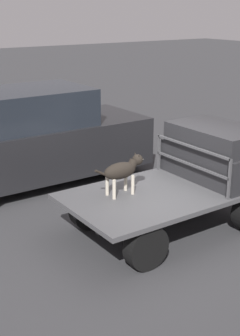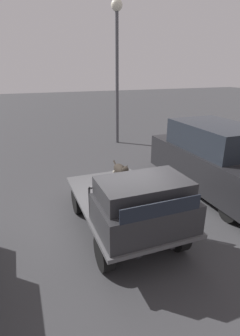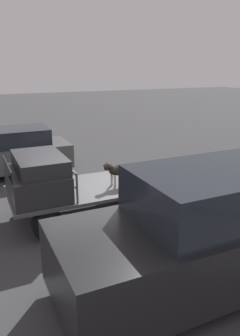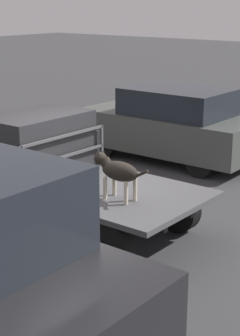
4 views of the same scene
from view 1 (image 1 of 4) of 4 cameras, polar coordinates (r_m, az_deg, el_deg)
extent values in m
plane|color=#38383A|center=(8.59, 5.90, -7.34)|extent=(80.00, 80.00, 0.00)
cylinder|color=black|center=(9.74, 8.03, -1.89)|extent=(0.71, 0.24, 0.71)
cylinder|color=black|center=(8.44, -3.80, -5.09)|extent=(0.71, 0.24, 0.71)
cylinder|color=black|center=(7.19, 3.18, -9.59)|extent=(0.71, 0.24, 0.71)
cube|color=black|center=(8.59, 4.53, -2.88)|extent=(3.45, 0.10, 0.18)
cube|color=black|center=(8.10, 7.65, -4.38)|extent=(3.45, 0.10, 0.18)
cube|color=#4C4C4F|center=(8.29, 6.07, -2.78)|extent=(3.75, 2.00, 0.08)
cube|color=#28282B|center=(8.96, 11.95, 0.89)|extent=(1.28, 1.88, 0.60)
cube|color=#28282B|center=(8.75, 11.73, 3.82)|extent=(1.09, 1.73, 0.37)
cube|color=#4C4C4F|center=(9.12, 4.72, 1.91)|extent=(0.04, 0.04, 0.71)
cube|color=#4C4C4F|center=(7.86, 13.18, -1.37)|extent=(0.04, 0.04, 0.71)
cube|color=#4C4C4F|center=(8.36, 8.75, 2.57)|extent=(0.04, 1.84, 0.04)
cube|color=#4C4C4F|center=(8.46, 8.64, 0.40)|extent=(0.04, 1.84, 0.04)
cylinder|color=beige|center=(8.10, 0.68, -1.62)|extent=(0.06, 0.06, 0.34)
cylinder|color=beige|center=(7.94, 1.56, -2.06)|extent=(0.06, 0.06, 0.34)
cylinder|color=beige|center=(7.90, -1.57, -2.17)|extent=(0.06, 0.06, 0.34)
cylinder|color=beige|center=(7.74, -0.72, -2.64)|extent=(0.06, 0.06, 0.34)
ellipsoid|color=black|center=(7.83, 0.00, -0.34)|extent=(0.61, 0.28, 0.28)
sphere|color=beige|center=(7.94, 1.00, -0.45)|extent=(0.13, 0.13, 0.13)
cylinder|color=black|center=(7.95, 1.55, 0.54)|extent=(0.20, 0.15, 0.19)
sphere|color=black|center=(7.99, 2.15, 1.01)|extent=(0.19, 0.19, 0.19)
cone|color=beige|center=(8.04, 2.60, 1.02)|extent=(0.10, 0.10, 0.10)
cone|color=black|center=(8.00, 1.88, 1.64)|extent=(0.06, 0.08, 0.10)
cone|color=black|center=(7.92, 2.32, 1.46)|extent=(0.06, 0.08, 0.10)
cylinder|color=black|center=(7.63, -2.25, -0.65)|extent=(0.26, 0.04, 0.17)
cylinder|color=black|center=(12.26, -5.03, 2.34)|extent=(0.60, 0.20, 0.60)
cylinder|color=black|center=(10.84, -0.43, 0.17)|extent=(0.60, 0.20, 0.60)
cube|color=black|center=(10.69, -10.09, 2.43)|extent=(5.07, 2.03, 1.09)
cube|color=#1E232B|center=(10.37, -11.67, 7.19)|extent=(2.79, 1.83, 0.79)
camera|label=2|loc=(10.91, 36.77, 15.10)|focal=28.00mm
camera|label=3|loc=(15.29, -5.31, 18.76)|focal=35.00mm
camera|label=4|loc=(12.05, -38.42, 13.83)|focal=60.00mm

